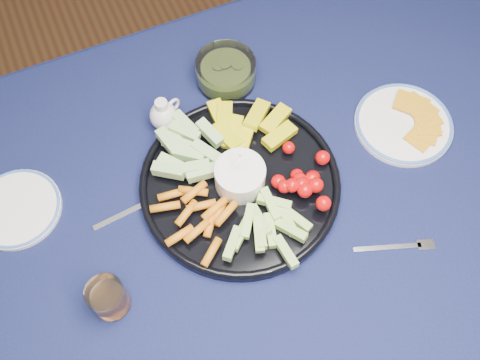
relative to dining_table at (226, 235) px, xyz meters
name	(u,v)px	position (x,y,z in m)	size (l,w,h in m)	color
dining_table	(226,235)	(0.00, 0.00, 0.00)	(1.67, 1.07, 0.75)	#452817
crudite_platter	(239,181)	(0.05, 0.05, 0.11)	(0.40, 0.40, 0.13)	black
creamer_pitcher	(164,115)	(-0.03, 0.25, 0.12)	(0.07, 0.06, 0.08)	white
pickle_bowl	(226,72)	(0.14, 0.31, 0.12)	(0.13, 0.13, 0.06)	silver
cheese_plate	(404,123)	(0.44, 0.04, 0.10)	(0.21, 0.21, 0.02)	white
juice_tumbler	(109,298)	(-0.25, -0.07, 0.12)	(0.07, 0.07, 0.08)	silver
fork_left	(144,204)	(-0.14, 0.09, 0.09)	(0.19, 0.03, 0.00)	white
fork_right	(401,247)	(0.29, -0.19, 0.09)	(0.15, 0.07, 0.00)	white
side_plate_extra	(17,208)	(-0.37, 0.18, 0.10)	(0.17, 0.17, 0.01)	white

